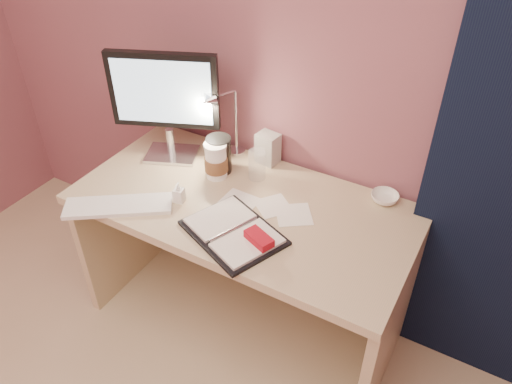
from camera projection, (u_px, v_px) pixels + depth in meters
The scene contains 14 objects.
desk at pixel (253, 233), 2.23m from camera, with size 1.40×0.70×0.73m.
monitor at pixel (165, 97), 2.13m from camera, with size 0.45×0.24×0.50m.
keyboard at pixel (118, 206), 2.01m from camera, with size 0.43×0.13×0.02m, color white.
planner at pixel (235, 232), 1.87m from camera, with size 0.44×0.39×0.06m.
paper_a at pixel (238, 203), 2.03m from camera, with size 0.15×0.15×0.00m, color white.
paper_b at pixel (273, 206), 2.02m from camera, with size 0.13×0.13×0.00m, color white.
paper_c at pixel (294, 215), 1.97m from camera, with size 0.14×0.14×0.00m, color white.
coffee_cup at pixel (216, 161), 2.14m from camera, with size 0.10×0.10×0.16m.
clear_cup at pixel (257, 165), 2.14m from camera, with size 0.08×0.08×0.13m, color white.
bowl at pixel (385, 198), 2.03m from camera, with size 0.11×0.11×0.04m, color white.
lotion_bottle at pixel (179, 192), 2.02m from camera, with size 0.04×0.04×0.09m, color white.
dark_jar at pixel (219, 156), 2.17m from camera, with size 0.11×0.11×0.15m, color black.
product_box at pixel (268, 148), 2.23m from camera, with size 0.10×0.08×0.14m, color silver.
desk_lamp at pixel (233, 121), 2.14m from camera, with size 0.13×0.21×0.34m.
Camera 1 is at (0.83, 0.02, 2.00)m, focal length 35.00 mm.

